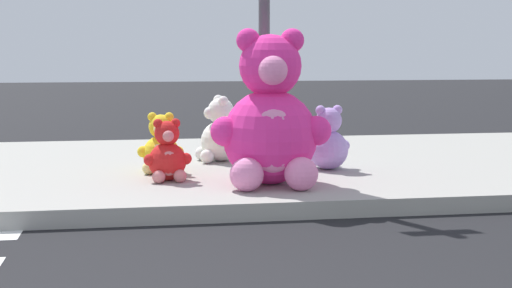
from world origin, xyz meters
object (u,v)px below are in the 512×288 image
at_px(plush_lavender, 328,144).
at_px(plush_white, 219,135).
at_px(plush_yellow, 161,149).
at_px(plush_red, 168,156).
at_px(plush_pink_large, 270,123).

relative_size(plush_lavender, plush_white, 0.91).
distance_m(plush_yellow, plush_white, 0.92).
height_order(plush_red, plush_white, plush_white).
relative_size(plush_pink_large, plush_lavender, 2.13).
bearing_deg(plush_red, plush_pink_large, -20.85).
xyz_separation_m(plush_yellow, plush_white, (0.65, 0.65, 0.05)).
relative_size(plush_pink_large, plush_white, 1.94).
bearing_deg(plush_red, plush_lavender, 13.95).
bearing_deg(plush_white, plush_pink_large, -78.20).
xyz_separation_m(plush_pink_large, plush_red, (-0.91, 0.35, -0.33)).
bearing_deg(plush_white, plush_lavender, -34.37).
bearing_deg(plush_red, plush_white, 61.61).
relative_size(plush_red, plush_lavender, 0.88).
xyz_separation_m(plush_red, plush_lavender, (1.65, 0.41, 0.03)).
xyz_separation_m(plush_lavender, plush_white, (-1.04, 0.71, 0.03)).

